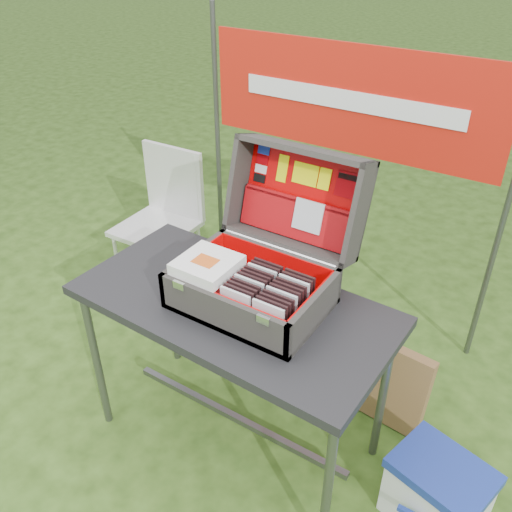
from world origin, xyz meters
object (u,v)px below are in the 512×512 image
Objects in this scene: table at (235,374)px; cooler at (437,494)px; suitcase at (260,241)px; cardboard_box at (387,383)px; chair at (156,230)px.

cooler is (0.91, 0.09, -0.24)m from table.
suitcase is 1.56× the size of cooler.
cardboard_box is at bearing 45.35° from table.
cooler is 0.56m from cardboard_box.
cardboard_box is at bearing 42.36° from suitcase.
cardboard_box is (0.46, 0.42, -0.86)m from suitcase.
cooler is 2.07m from chair.
cardboard_box is (0.53, 0.50, -0.19)m from table.
table is 1.37× the size of chair.
table is at bearing -159.41° from cooler.
suitcase is (0.07, 0.08, 0.66)m from table.
suitcase is 1.36× the size of cardboard_box.
table reaches higher than cardboard_box.
suitcase reaches higher than cooler.
suitcase is at bearing -29.67° from chair.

